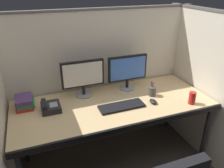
{
  "coord_description": "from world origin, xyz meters",
  "views": [
    {
      "loc": [
        -0.68,
        -1.44,
        1.82
      ],
      "look_at": [
        0.0,
        0.35,
        0.92
      ],
      "focal_mm": 35.62,
      "sensor_mm": 36.0,
      "label": 1
    }
  ],
  "objects_px": {
    "book_stack": "(25,102)",
    "monitor_right": "(128,70)",
    "desk": "(114,108)",
    "soda_can": "(192,98)",
    "pen_cup": "(152,91)",
    "monitor_left": "(83,76)",
    "keyboard_main": "(122,106)",
    "computer_mouse": "(153,101)",
    "desk_phone": "(50,107)"
  },
  "relations": [
    {
      "from": "book_stack",
      "to": "monitor_right",
      "type": "bearing_deg",
      "value": 1.09
    },
    {
      "from": "desk",
      "to": "soda_can",
      "type": "xyz_separation_m",
      "value": [
        0.69,
        -0.26,
        0.11
      ]
    },
    {
      "from": "book_stack",
      "to": "pen_cup",
      "type": "xyz_separation_m",
      "value": [
        1.23,
        -0.22,
        -0.0
      ]
    },
    {
      "from": "monitor_left",
      "to": "keyboard_main",
      "type": "distance_m",
      "value": 0.49
    },
    {
      "from": "pen_cup",
      "to": "book_stack",
      "type": "bearing_deg",
      "value": 169.85
    },
    {
      "from": "monitor_right",
      "to": "pen_cup",
      "type": "distance_m",
      "value": 0.34
    },
    {
      "from": "computer_mouse",
      "to": "desk_phone",
      "type": "xyz_separation_m",
      "value": [
        -0.94,
        0.22,
        0.02
      ]
    },
    {
      "from": "desk_phone",
      "to": "desk",
      "type": "bearing_deg",
      "value": -8.97
    },
    {
      "from": "monitor_left",
      "to": "soda_can",
      "type": "xyz_separation_m",
      "value": [
        0.93,
        -0.53,
        -0.15
      ]
    },
    {
      "from": "keyboard_main",
      "to": "pen_cup",
      "type": "relative_size",
      "value": 2.78
    },
    {
      "from": "soda_can",
      "to": "desk",
      "type": "bearing_deg",
      "value": 159.3
    },
    {
      "from": "computer_mouse",
      "to": "soda_can",
      "type": "relative_size",
      "value": 0.79
    },
    {
      "from": "desk",
      "to": "monitor_left",
      "type": "bearing_deg",
      "value": 130.94
    },
    {
      "from": "monitor_left",
      "to": "desk_phone",
      "type": "bearing_deg",
      "value": -154.19
    },
    {
      "from": "soda_can",
      "to": "monitor_right",
      "type": "bearing_deg",
      "value": 130.65
    },
    {
      "from": "soda_can",
      "to": "pen_cup",
      "type": "xyz_separation_m",
      "value": [
        -0.27,
        0.28,
        -0.01
      ]
    },
    {
      "from": "monitor_right",
      "to": "soda_can",
      "type": "xyz_separation_m",
      "value": [
        0.45,
        -0.52,
        -0.15
      ]
    },
    {
      "from": "pen_cup",
      "to": "keyboard_main",
      "type": "bearing_deg",
      "value": -164.59
    },
    {
      "from": "desk",
      "to": "soda_can",
      "type": "height_order",
      "value": "soda_can"
    },
    {
      "from": "pen_cup",
      "to": "computer_mouse",
      "type": "bearing_deg",
      "value": -115.76
    },
    {
      "from": "computer_mouse",
      "to": "monitor_right",
      "type": "bearing_deg",
      "value": 105.45
    },
    {
      "from": "monitor_right",
      "to": "pen_cup",
      "type": "bearing_deg",
      "value": -54.08
    },
    {
      "from": "soda_can",
      "to": "pen_cup",
      "type": "height_order",
      "value": "pen_cup"
    },
    {
      "from": "soda_can",
      "to": "desk_phone",
      "type": "distance_m",
      "value": 1.33
    },
    {
      "from": "keyboard_main",
      "to": "computer_mouse",
      "type": "height_order",
      "value": "computer_mouse"
    },
    {
      "from": "keyboard_main",
      "to": "computer_mouse",
      "type": "bearing_deg",
      "value": -6.49
    },
    {
      "from": "book_stack",
      "to": "pen_cup",
      "type": "relative_size",
      "value": 1.4
    },
    {
      "from": "desk",
      "to": "monitor_right",
      "type": "height_order",
      "value": "monitor_right"
    },
    {
      "from": "monitor_left",
      "to": "monitor_right",
      "type": "height_order",
      "value": "same"
    },
    {
      "from": "desk",
      "to": "keyboard_main",
      "type": "height_order",
      "value": "keyboard_main"
    },
    {
      "from": "monitor_right",
      "to": "keyboard_main",
      "type": "height_order",
      "value": "monitor_right"
    },
    {
      "from": "monitor_left",
      "to": "pen_cup",
      "type": "height_order",
      "value": "monitor_left"
    },
    {
      "from": "monitor_left",
      "to": "book_stack",
      "type": "xyz_separation_m",
      "value": [
        -0.57,
        -0.03,
        -0.17
      ]
    },
    {
      "from": "soda_can",
      "to": "book_stack",
      "type": "bearing_deg",
      "value": 161.58
    },
    {
      "from": "monitor_left",
      "to": "desk_phone",
      "type": "relative_size",
      "value": 2.26
    },
    {
      "from": "keyboard_main",
      "to": "desk_phone",
      "type": "distance_m",
      "value": 0.66
    },
    {
      "from": "computer_mouse",
      "to": "desk_phone",
      "type": "bearing_deg",
      "value": 167.01
    },
    {
      "from": "monitor_left",
      "to": "monitor_right",
      "type": "xyz_separation_m",
      "value": [
        0.48,
        -0.01,
        0.0
      ]
    },
    {
      "from": "desk",
      "to": "desk_phone",
      "type": "distance_m",
      "value": 0.6
    },
    {
      "from": "keyboard_main",
      "to": "soda_can",
      "type": "height_order",
      "value": "soda_can"
    },
    {
      "from": "monitor_left",
      "to": "desk_phone",
      "type": "xyz_separation_m",
      "value": [
        -0.36,
        -0.17,
        -0.18
      ]
    },
    {
      "from": "keyboard_main",
      "to": "book_stack",
      "type": "height_order",
      "value": "book_stack"
    },
    {
      "from": "monitor_left",
      "to": "desk_phone",
      "type": "distance_m",
      "value": 0.44
    },
    {
      "from": "monitor_right",
      "to": "computer_mouse",
      "type": "height_order",
      "value": "monitor_right"
    },
    {
      "from": "desk",
      "to": "computer_mouse",
      "type": "distance_m",
      "value": 0.38
    },
    {
      "from": "monitor_right",
      "to": "keyboard_main",
      "type": "distance_m",
      "value": 0.45
    },
    {
      "from": "monitor_right",
      "to": "desk",
      "type": "bearing_deg",
      "value": -134.12
    },
    {
      "from": "soda_can",
      "to": "keyboard_main",
      "type": "bearing_deg",
      "value": 165.16
    },
    {
      "from": "keyboard_main",
      "to": "soda_can",
      "type": "distance_m",
      "value": 0.68
    },
    {
      "from": "monitor_right",
      "to": "soda_can",
      "type": "distance_m",
      "value": 0.7
    }
  ]
}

